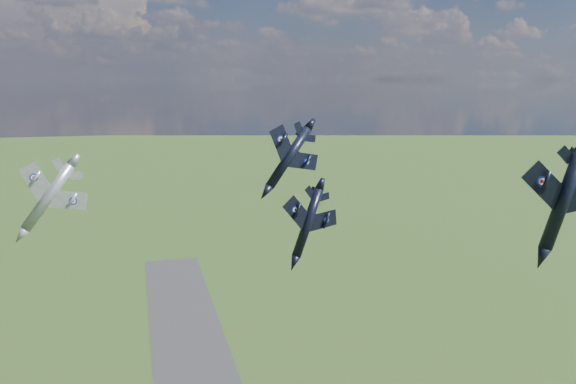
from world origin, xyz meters
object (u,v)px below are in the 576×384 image
object	(u,v)px
jet_lead_navy	(308,223)
jet_high_navy	(289,157)
jet_right_navy	(563,200)
jet_left_silver	(48,197)

from	to	relation	value
jet_lead_navy	jet_high_navy	bearing A→B (deg)	69.62
jet_high_navy	jet_right_navy	bearing A→B (deg)	-79.94
jet_lead_navy	jet_left_silver	distance (m)	34.04
jet_right_navy	jet_high_navy	size ratio (longest dim) A/B	0.93
jet_high_navy	jet_left_silver	xyz separation A→B (m)	(-35.02, -9.93, -2.57)
jet_left_silver	jet_lead_navy	bearing A→B (deg)	-13.42
jet_right_navy	jet_high_navy	xyz separation A→B (m)	(-18.20, 39.83, -0.18)
jet_lead_navy	jet_right_navy	bearing A→B (deg)	-63.48
jet_high_navy	jet_left_silver	size ratio (longest dim) A/B	1.13
jet_lead_navy	jet_right_navy	distance (m)	31.65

